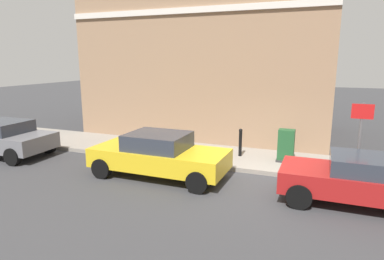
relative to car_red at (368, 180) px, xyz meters
The scene contains 10 objects.
ground 3.03m from the car_red, 72.57° to the left, with size 80.00×80.00×0.00m, color #38383A.
sidewalk 9.25m from the car_red, 72.85° to the left, with size 2.73×30.00×0.15m, color gray.
corner_building 10.76m from the car_red, 40.27° to the left, with size 7.29×11.38×9.04m.
car_red is the anchor object (origin of this frame).
car_yellow 5.92m from the car_red, 89.41° to the left, with size 1.94×4.35×1.41m.
car_grey 12.70m from the car_red, 90.04° to the left, with size 2.02×4.00×1.36m.
utility_cabinet 3.52m from the car_red, 40.38° to the left, with size 0.46×0.61×1.15m.
bollard_near_cabinet 4.82m from the car_red, 54.74° to the left, with size 0.14×0.14×1.04m.
bollard_far_kerb 5.91m from the car_red, 74.22° to the left, with size 0.14×0.14×1.04m.
street_sign 1.98m from the car_red, ahead, with size 0.08×0.60×2.30m.
Camera 1 is at (-9.91, -1.58, 3.67)m, focal length 31.10 mm.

